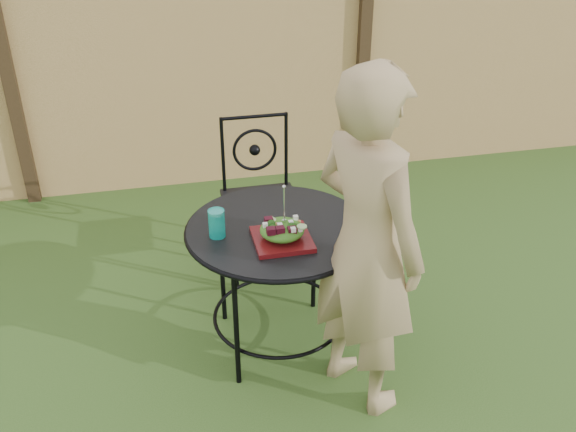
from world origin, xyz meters
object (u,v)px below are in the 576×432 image
(diner, at_px, (367,246))
(salad_plate, at_px, (282,239))
(patio_chair, at_px, (260,192))
(patio_table, at_px, (278,251))

(diner, xyz_separation_m, salad_plate, (-0.32, 0.28, -0.09))
(patio_chair, distance_m, diner, 1.30)
(patio_table, bearing_deg, patio_chair, 86.06)
(salad_plate, bearing_deg, patio_chair, 86.14)
(patio_table, bearing_deg, diner, -53.65)
(patio_table, height_order, salad_plate, salad_plate)
(patio_chair, bearing_deg, salad_plate, -93.86)
(patio_table, relative_size, salad_plate, 3.42)
(patio_table, height_order, patio_chair, patio_chair)
(diner, relative_size, salad_plate, 6.15)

